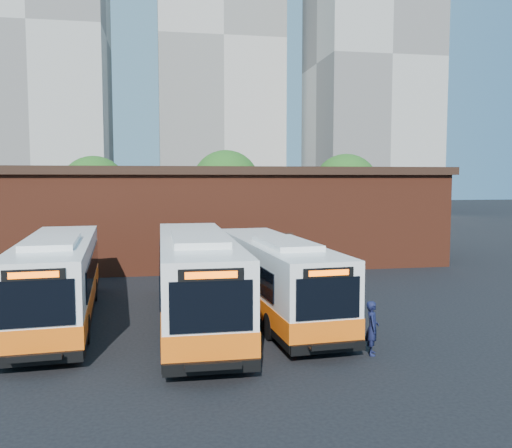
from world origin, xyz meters
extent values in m
plane|color=black|center=(0.00, 0.00, 0.00)|extent=(220.00, 220.00, 0.00)
cube|color=white|center=(-8.43, 4.69, 1.82)|extent=(3.46, 12.42, 2.91)
cube|color=orange|center=(-8.43, 4.69, 0.97)|extent=(3.52, 12.48, 0.72)
cube|color=black|center=(-8.43, 4.69, 0.46)|extent=(3.51, 12.47, 0.26)
cube|color=black|center=(-8.00, -1.46, 2.10)|extent=(2.22, 0.22, 1.38)
cube|color=black|center=(-7.99, -1.47, 2.94)|extent=(1.74, 0.18, 0.33)
cube|color=#FF5905|center=(-7.99, -1.51, 2.94)|extent=(1.38, 0.12, 0.18)
cube|color=black|center=(-7.99, -1.53, 0.46)|extent=(2.61, 0.33, 0.33)
cube|color=black|center=(-7.97, -1.76, 0.56)|extent=(1.51, 0.49, 0.06)
cube|color=black|center=(-7.96, -1.94, 0.63)|extent=(1.48, 0.14, 0.18)
cube|color=black|center=(-9.78, 5.00, 2.10)|extent=(0.72, 9.55, 1.07)
cube|color=black|center=(-7.13, 5.19, 2.10)|extent=(0.72, 9.55, 1.07)
cube|color=white|center=(-8.32, 3.16, 3.37)|extent=(2.07, 4.41, 0.22)
cylinder|color=black|center=(-9.36, 1.14, 0.51)|extent=(0.40, 1.04, 1.02)
cylinder|color=black|center=(-7.01, 1.30, 0.51)|extent=(0.40, 1.04, 1.02)
cylinder|color=black|center=(-9.84, 7.87, 0.51)|extent=(0.40, 1.04, 1.02)
cylinder|color=black|center=(-7.48, 8.03, 0.51)|extent=(0.40, 1.04, 1.02)
cube|color=white|center=(-3.02, 3.33, 1.90)|extent=(2.77, 12.83, 3.05)
cube|color=orange|center=(-3.02, 3.33, 1.02)|extent=(2.83, 12.89, 0.75)
cube|color=black|center=(-3.02, 3.33, 0.48)|extent=(2.82, 12.88, 0.27)
cube|color=black|center=(-3.04, -3.11, 2.19)|extent=(2.32, 0.07, 1.44)
cube|color=black|center=(-3.04, -3.12, 3.08)|extent=(1.82, 0.07, 0.34)
cube|color=#FF5905|center=(-3.04, -3.16, 3.08)|extent=(1.44, 0.03, 0.19)
cube|color=black|center=(-3.04, -3.18, 0.48)|extent=(2.73, 0.16, 0.34)
cube|color=black|center=(-3.04, -3.42, 0.59)|extent=(1.55, 0.41, 0.06)
cube|color=black|center=(-3.04, -3.62, 0.66)|extent=(1.55, 0.05, 0.19)
cube|color=black|center=(-4.40, 3.76, 2.19)|extent=(0.09, 10.00, 1.12)
cube|color=black|center=(-1.63, 3.75, 2.19)|extent=(0.09, 10.00, 1.12)
cube|color=white|center=(-3.02, 1.73, 3.53)|extent=(1.87, 4.50, 0.24)
cylinder|color=black|center=(-4.26, -0.30, 0.53)|extent=(0.35, 1.07, 1.07)
cylinder|color=black|center=(-1.80, -0.31, 0.53)|extent=(0.35, 1.07, 1.07)
cylinder|color=black|center=(-4.24, 6.76, 0.53)|extent=(0.35, 1.07, 1.07)
cylinder|color=black|center=(-1.77, 6.75, 0.53)|extent=(0.35, 1.07, 1.07)
cube|color=white|center=(0.30, 3.97, 1.73)|extent=(3.29, 11.82, 2.77)
cube|color=orange|center=(0.30, 3.97, 0.92)|extent=(3.35, 11.87, 0.68)
cube|color=black|center=(0.30, 3.97, 0.44)|extent=(3.33, 11.86, 0.24)
cube|color=black|center=(0.71, -1.89, 1.99)|extent=(2.11, 0.21, 1.31)
cube|color=black|center=(0.71, -1.90, 2.80)|extent=(1.65, 0.17, 0.31)
cube|color=#FF5905|center=(0.71, -1.93, 2.80)|extent=(1.31, 0.11, 0.18)
cube|color=black|center=(0.71, -1.94, 0.44)|extent=(2.48, 0.31, 0.31)
cube|color=black|center=(0.73, -2.17, 0.54)|extent=(1.43, 0.47, 0.06)
cube|color=black|center=(0.74, -2.34, 0.60)|extent=(1.41, 0.14, 0.18)
cube|color=black|center=(-0.99, 4.27, 1.99)|extent=(0.69, 9.09, 1.02)
cube|color=black|center=(1.53, 4.44, 1.99)|extent=(0.69, 9.09, 1.02)
cube|color=white|center=(0.40, 2.51, 3.21)|extent=(1.97, 4.20, 0.21)
cylinder|color=black|center=(-0.59, 0.59, 0.49)|extent=(0.38, 0.99, 0.97)
cylinder|color=black|center=(1.65, 0.75, 0.49)|extent=(0.38, 0.99, 0.97)
cylinder|color=black|center=(-1.04, 6.99, 0.49)|extent=(0.38, 0.99, 0.97)
cylinder|color=black|center=(1.20, 7.15, 0.49)|extent=(0.38, 0.99, 0.97)
imported|color=black|center=(2.32, -1.53, 0.88)|extent=(0.61, 0.74, 1.76)
cube|color=#612817|center=(0.00, 20.00, 3.00)|extent=(28.00, 12.00, 6.00)
cube|color=black|center=(0.00, 20.00, 6.15)|extent=(28.60, 12.60, 0.50)
cube|color=black|center=(3.00, 13.97, 1.20)|extent=(1.20, 0.08, 2.40)
cylinder|color=#382314|center=(-10.00, 32.00, 1.35)|extent=(0.36, 0.36, 2.70)
sphere|color=#194C15|center=(-10.00, 32.00, 4.65)|extent=(6.00, 6.00, 6.00)
cylinder|color=#382314|center=(2.00, 34.00, 1.48)|extent=(0.36, 0.36, 2.95)
sphere|color=#194C15|center=(2.00, 34.00, 5.08)|extent=(6.56, 6.56, 6.56)
cylinder|color=#382314|center=(13.00, 31.00, 1.40)|extent=(0.36, 0.36, 2.81)
sphere|color=#194C15|center=(13.00, 31.00, 4.84)|extent=(6.24, 6.24, 6.24)
cube|color=#AFABA0|center=(-22.00, 72.00, 27.50)|extent=(20.00, 18.00, 55.00)
cube|color=#B5AFA6|center=(7.00, 86.00, 30.00)|extent=(22.00, 20.00, 60.00)
cube|color=#AFABA0|center=(30.00, 68.00, 24.00)|extent=(18.00, 18.00, 48.00)
camera|label=1|loc=(-4.44, -17.74, 5.73)|focal=38.00mm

